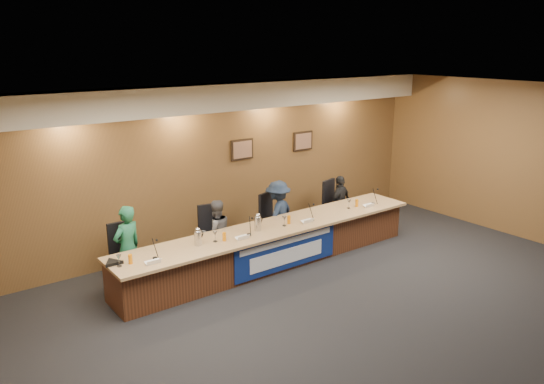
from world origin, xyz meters
The scene contains 38 objects.
floor centered at (0.00, 0.00, 0.00)m, with size 10.00×10.00×0.00m, color black.
ceiling centered at (0.00, 0.00, 3.20)m, with size 10.00×8.00×0.04m, color silver.
wall_back centered at (0.00, 4.00, 1.60)m, with size 10.00×0.04×3.20m, color brown.
soffit centered at (0.00, 3.75, 2.95)m, with size 10.00×0.50×0.50m, color beige.
dais_body centered at (0.00, 2.40, 0.35)m, with size 6.00×0.80×0.70m, color #482514.
dais_top centered at (0.00, 2.35, 0.72)m, with size 6.10×0.95×0.05m, color #A47F53.
banner centered at (0.00, 1.99, 0.38)m, with size 2.20×0.02×0.65m, color navy.
banner_text_upper centered at (0.00, 1.97, 0.58)m, with size 2.00×0.01×0.10m, color silver.
banner_text_lower centered at (0.00, 1.97, 0.30)m, with size 1.60×0.01×0.28m, color silver.
wall_photo_left centered at (0.40, 3.97, 1.85)m, with size 0.52×0.04×0.42m, color black.
wall_photo_right centered at (2.00, 3.97, 1.85)m, with size 0.52×0.04×0.42m, color black.
panelist_a centered at (-2.49, 3.01, 0.72)m, with size 0.52×0.34×1.43m, color #195B3B.
panelist_b centered at (-0.83, 3.01, 0.61)m, with size 0.60×0.47×1.23m, color #4D4D52.
panelist_c centered at (0.58, 3.01, 0.68)m, with size 0.88×0.51×1.36m, color #17243A.
panelist_d centered at (2.26, 3.01, 0.61)m, with size 0.71×0.30×1.22m, color black.
office_chair_a centered at (-2.49, 3.11, 0.48)m, with size 0.48×0.48×0.08m, color black.
office_chair_b centered at (-0.83, 3.11, 0.48)m, with size 0.48×0.48×0.08m, color black.
office_chair_c centered at (0.58, 3.11, 0.48)m, with size 0.48×0.48×0.08m, color black.
office_chair_d centered at (2.26, 3.11, 0.48)m, with size 0.48×0.48×0.08m, color black.
nameplate_a centered at (-2.46, 2.07, 0.80)m, with size 0.24×0.06×0.09m, color white.
microphone_a centered at (-2.35, 2.27, 0.76)m, with size 0.07×0.07×0.02m, color black.
juice_glass_a centered at (-2.73, 2.30, 0.82)m, with size 0.06×0.06×0.15m, color orange.
water_glass_a centered at (-2.90, 2.31, 0.84)m, with size 0.08×0.08×0.18m, color silver.
nameplate_b centered at (-0.82, 2.13, 0.80)m, with size 0.24×0.06×0.09m, color white.
microphone_b centered at (-0.62, 2.26, 0.76)m, with size 0.07×0.07×0.02m, color black.
juice_glass_b centered at (-1.10, 2.27, 0.82)m, with size 0.06×0.06×0.15m, color orange.
water_glass_b centered at (-1.24, 2.33, 0.84)m, with size 0.08×0.08×0.18m, color silver.
nameplate_c centered at (0.62, 2.13, 0.80)m, with size 0.24×0.06×0.09m, color white.
microphone_c centered at (0.74, 2.24, 0.76)m, with size 0.07×0.07×0.02m, color black.
juice_glass_c centered at (0.30, 2.31, 0.82)m, with size 0.06×0.06×0.15m, color orange.
water_glass_c centered at (0.16, 2.27, 0.84)m, with size 0.08×0.08×0.18m, color silver.
nameplate_d centered at (2.24, 2.13, 0.80)m, with size 0.24×0.06×0.09m, color white.
microphone_d centered at (2.46, 2.25, 0.76)m, with size 0.07×0.07×0.02m, color black.
juice_glass_d centered at (2.04, 2.31, 0.82)m, with size 0.06×0.06×0.15m, color orange.
water_glass_d centered at (1.83, 2.32, 0.84)m, with size 0.08×0.08×0.18m, color silver.
carafe_left centered at (-1.55, 2.36, 0.87)m, with size 0.12×0.12×0.24m, color silver.
carafe_mid centered at (-0.37, 2.35, 0.87)m, with size 0.12×0.12×0.25m, color silver.
speakerphone centered at (-2.95, 2.45, 0.78)m, with size 0.32×0.32×0.05m, color black.
Camera 1 is at (-5.41, -4.82, 3.93)m, focal length 35.00 mm.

